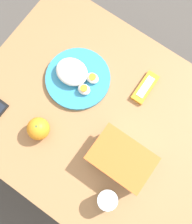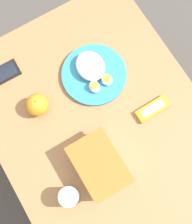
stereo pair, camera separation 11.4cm
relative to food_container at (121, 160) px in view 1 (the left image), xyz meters
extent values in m
plane|color=#4C4742|center=(0.15, -0.09, -0.77)|extent=(10.00, 10.00, 0.00)
cube|color=#996B42|center=(0.15, -0.09, -0.05)|extent=(0.97, 0.77, 0.03)
cylinder|color=brown|center=(0.59, -0.42, -0.42)|extent=(0.05, 0.05, 0.70)
cube|color=white|center=(0.00, 0.00, 0.00)|extent=(0.20, 0.13, 0.08)
cube|color=beige|center=(0.00, 0.00, -0.02)|extent=(0.18, 0.12, 0.04)
cube|color=orange|center=(0.00, 0.00, 0.05)|extent=(0.21, 0.15, 0.01)
ellipsoid|color=gray|center=(-0.05, 0.00, 0.00)|extent=(0.06, 0.04, 0.03)
ellipsoid|color=gray|center=(0.00, 0.01, 0.00)|extent=(0.05, 0.05, 0.03)
ellipsoid|color=gray|center=(0.05, -0.02, 0.00)|extent=(0.05, 0.04, 0.03)
sphere|color=orange|center=(0.30, 0.08, 0.00)|extent=(0.08, 0.08, 0.08)
cylinder|color=#4C662D|center=(0.30, 0.08, 0.04)|extent=(0.01, 0.01, 0.00)
cylinder|color=teal|center=(0.31, -0.16, -0.03)|extent=(0.25, 0.25, 0.02)
ellipsoid|color=white|center=(0.33, -0.16, 0.00)|extent=(0.13, 0.11, 0.05)
ellipsoid|color=white|center=(0.26, -0.19, -0.01)|extent=(0.05, 0.04, 0.03)
cylinder|color=#F4A823|center=(0.26, -0.19, 0.01)|extent=(0.03, 0.03, 0.01)
ellipsoid|color=white|center=(0.26, -0.14, -0.01)|extent=(0.05, 0.04, 0.03)
cylinder|color=#F4A823|center=(0.26, -0.14, 0.01)|extent=(0.03, 0.03, 0.01)
cube|color=orange|center=(0.08, -0.28, -0.03)|extent=(0.05, 0.13, 0.02)
cube|color=white|center=(0.08, -0.28, -0.02)|extent=(0.03, 0.09, 0.00)
cylinder|color=silver|center=(-0.04, 0.14, 0.00)|extent=(0.07, 0.07, 0.08)
camera|label=1|loc=(0.01, 0.13, 1.10)|focal=50.00mm
camera|label=2|loc=(-0.06, 0.05, 1.10)|focal=50.00mm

